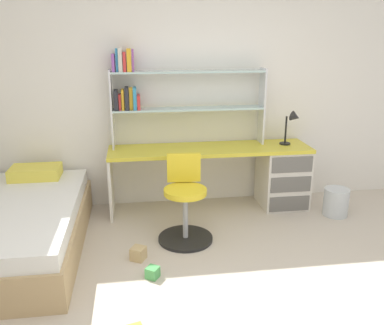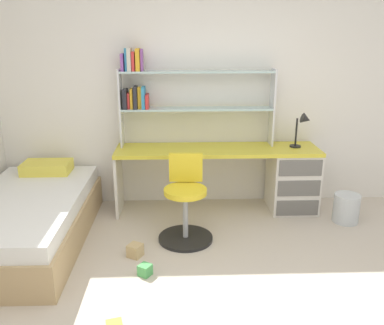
# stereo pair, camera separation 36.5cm
# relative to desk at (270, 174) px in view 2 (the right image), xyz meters

# --- Properties ---
(ground_plane) EXTENTS (5.62, 5.40, 0.02)m
(ground_plane) POSITION_rel_desk_xyz_m (-0.66, -1.91, -0.42)
(ground_plane) COLOR beige
(room_shell) EXTENTS (5.62, 5.40, 2.58)m
(room_shell) POSITION_rel_desk_xyz_m (-1.81, -0.78, 0.88)
(room_shell) COLOR white
(room_shell) RESTS_ON ground_plane
(desk) EXTENTS (2.19, 0.53, 0.71)m
(desk) POSITION_rel_desk_xyz_m (0.00, 0.00, 0.00)
(desk) COLOR gold
(desk) RESTS_ON ground_plane
(bookshelf_hutch) EXTENTS (1.66, 0.22, 1.04)m
(bookshelf_hutch) POSITION_rel_desk_xyz_m (-1.08, 0.15, 0.91)
(bookshelf_hutch) COLOR silver
(bookshelf_hutch) RESTS_ON desk
(desk_lamp) EXTENTS (0.20, 0.17, 0.38)m
(desk_lamp) POSITION_rel_desk_xyz_m (0.32, -0.01, 0.56)
(desk_lamp) COLOR black
(desk_lamp) RESTS_ON desk
(swivel_chair) EXTENTS (0.52, 0.52, 0.81)m
(swivel_chair) POSITION_rel_desk_xyz_m (-0.95, -0.67, -0.08)
(swivel_chair) COLOR black
(swivel_chair) RESTS_ON ground_plane
(bed_platform) EXTENTS (1.04, 1.93, 0.57)m
(bed_platform) POSITION_rel_desk_xyz_m (-2.43, -0.68, -0.18)
(bed_platform) COLOR tan
(bed_platform) RESTS_ON ground_plane
(waste_bin) EXTENTS (0.27, 0.27, 0.30)m
(waste_bin) POSITION_rel_desk_xyz_m (0.74, -0.36, -0.26)
(waste_bin) COLOR silver
(waste_bin) RESTS_ON ground_plane
(toy_block_natural_1) EXTENTS (0.16, 0.16, 0.11)m
(toy_block_natural_1) POSITION_rel_desk_xyz_m (-1.40, -1.00, -0.35)
(toy_block_natural_1) COLOR tan
(toy_block_natural_1) RESTS_ON ground_plane
(toy_block_green_2) EXTENTS (0.13, 0.13, 0.09)m
(toy_block_green_2) POSITION_rel_desk_xyz_m (-1.30, -1.30, -0.36)
(toy_block_green_2) COLOR #479E51
(toy_block_green_2) RESTS_ON ground_plane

